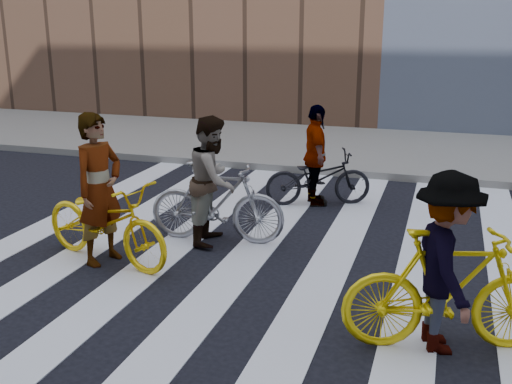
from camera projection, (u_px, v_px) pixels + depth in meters
The scene contains 11 objects.
ground at pixel (279, 274), 7.44m from camera, with size 100.00×100.00×0.00m, color black.
sidewalk_far at pixel (364, 149), 14.28m from camera, with size 100.00×5.00×0.15m, color gray.
zebra_crosswalk at pixel (279, 274), 7.44m from camera, with size 8.25×10.00×0.01m.
bike_yellow_left at pixel (105, 221), 7.70m from camera, with size 0.73×2.10×1.10m, color yellow.
bike_silver_mid at pixel (217, 202), 8.40m from camera, with size 0.54×1.93×1.16m, color #9797A0.
bike_yellow_right at pixel (449, 290), 5.62m from camera, with size 0.57×2.01×1.21m, color yellow.
bike_dark_rear at pixel (318, 178), 10.13m from camera, with size 0.62×1.79×0.94m, color black.
rider_left at pixel (99, 189), 7.59m from camera, with size 0.71×0.47×1.96m, color slate.
rider_mid at pixel (213, 180), 8.32m from camera, with size 0.88×0.68×1.80m, color slate.
rider_right at pixel (446, 263), 5.56m from camera, with size 1.13×0.65×1.75m, color slate.
rider_rear at pixel (316, 156), 10.04m from camera, with size 1.00×0.42×1.71m, color slate.
Camera 1 is at (1.84, -6.62, 3.05)m, focal length 42.00 mm.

